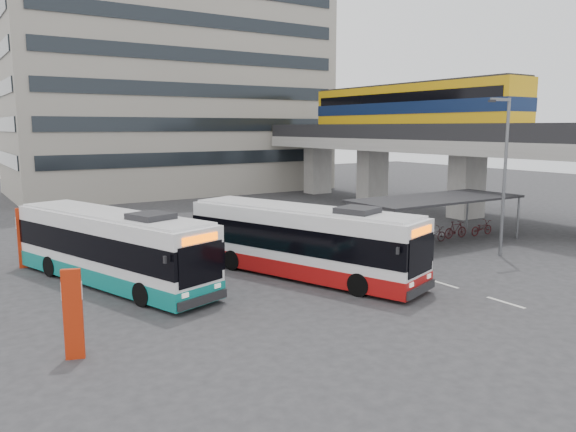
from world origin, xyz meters
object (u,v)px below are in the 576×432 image
pedestrian (333,250)px  bus_teal (112,248)px  lamp_post (504,167)px  bus_main (302,242)px

pedestrian → bus_teal: bearing=68.0°
bus_teal → lamp_post: 18.62m
pedestrian → lamp_post: (8.66, -2.28, 3.51)m
bus_teal → lamp_post: (17.57, -5.42, 2.94)m
bus_main → pedestrian: (1.71, 0.07, -0.58)m
lamp_post → bus_main: bearing=174.8°
bus_teal → lamp_post: bearing=-35.2°
pedestrian → lamp_post: bearing=-107.4°
bus_main → lamp_post: bearing=-31.7°
bus_main → lamp_post: size_ratio=1.43×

